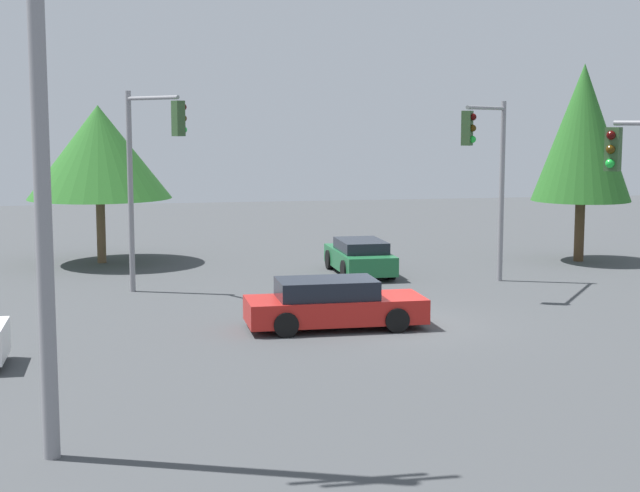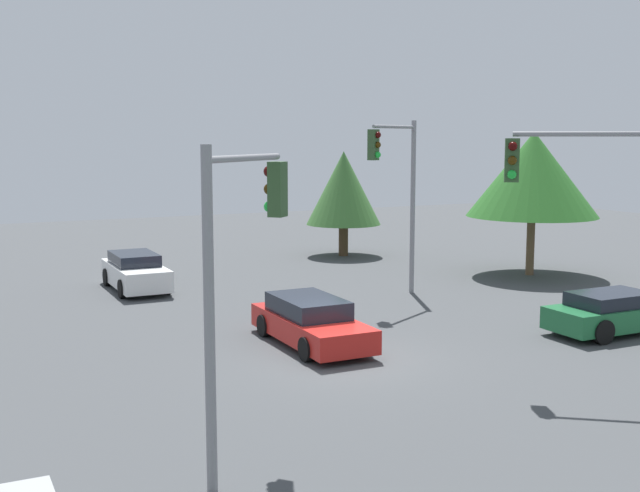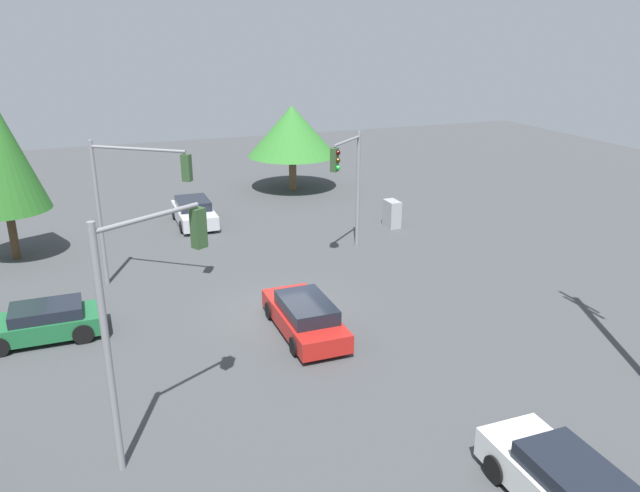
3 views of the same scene
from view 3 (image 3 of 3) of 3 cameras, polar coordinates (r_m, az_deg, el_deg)
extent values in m
plane|color=#424447|center=(24.24, -3.13, -6.18)|extent=(80.00, 80.00, 0.00)
cube|color=red|center=(22.64, -1.45, -6.69)|extent=(4.79, 1.81, 0.66)
cube|color=black|center=(22.18, -1.25, -5.60)|extent=(2.63, 1.59, 0.51)
cylinder|color=black|center=(23.76, -4.61, -5.91)|extent=(0.66, 0.22, 0.66)
cylinder|color=black|center=(24.24, -0.69, -5.30)|extent=(0.66, 0.22, 0.66)
cylinder|color=black|center=(21.23, -2.30, -9.14)|extent=(0.66, 0.22, 0.66)
cylinder|color=black|center=(21.76, 2.04, -8.37)|extent=(0.66, 0.22, 0.66)
cube|color=#1E6638|center=(24.21, -24.11, -6.64)|extent=(1.76, 4.33, 0.67)
cube|color=black|center=(23.98, -23.77, -5.43)|extent=(1.55, 2.38, 0.41)
cylinder|color=black|center=(25.19, -27.03, -6.52)|extent=(0.22, 0.72, 0.72)
cylinder|color=black|center=(23.44, -20.84, -7.51)|extent=(0.22, 0.72, 0.72)
cylinder|color=black|center=(24.96, -20.92, -5.84)|extent=(0.22, 0.72, 0.72)
cube|color=silver|center=(16.12, 21.46, -20.04)|extent=(4.46, 1.76, 0.80)
cube|color=black|center=(15.63, 22.32, -18.71)|extent=(2.45, 1.55, 0.44)
cylinder|color=black|center=(16.61, 15.77, -19.04)|extent=(0.70, 0.22, 0.70)
cylinder|color=black|center=(17.52, 20.41, -17.33)|extent=(0.70, 0.22, 0.70)
cube|color=silver|center=(35.45, -11.42, 2.83)|extent=(4.35, 1.91, 0.73)
cube|color=black|center=(35.49, -11.55, 3.86)|extent=(2.39, 1.68, 0.48)
cylinder|color=black|center=(34.39, -9.52, 2.05)|extent=(0.66, 0.22, 0.66)
cylinder|color=black|center=(34.11, -12.49, 1.71)|extent=(0.66, 0.22, 0.66)
cylinder|color=black|center=(36.93, -10.38, 3.22)|extent=(0.66, 0.22, 0.66)
cylinder|color=black|center=(36.67, -13.16, 2.91)|extent=(0.66, 0.22, 0.66)
cylinder|color=gray|center=(15.63, -18.85, -9.32)|extent=(0.18, 0.18, 6.49)
cylinder|color=gray|center=(15.22, -15.44, 2.53)|extent=(1.55, 2.61, 0.12)
cube|color=#2D4C28|center=(16.24, -11.05, 1.63)|extent=(0.41, 0.43, 1.05)
sphere|color=#360503|center=(16.27, -11.51, 2.87)|extent=(0.22, 0.22, 0.22)
sphere|color=#392605|center=(16.37, -11.44, 1.74)|extent=(0.22, 0.22, 0.22)
sphere|color=green|center=(16.47, -11.36, 0.63)|extent=(0.22, 0.22, 0.22)
cylinder|color=gray|center=(30.68, 3.48, 5.11)|extent=(0.18, 0.18, 5.76)
cylinder|color=gray|center=(28.91, 2.51, 9.57)|extent=(1.92, 2.08, 0.12)
cube|color=#2D4C28|center=(27.82, 1.33, 7.88)|extent=(0.44, 0.44, 1.05)
sphere|color=#360503|center=(27.68, 1.66, 8.53)|extent=(0.22, 0.22, 0.22)
sphere|color=#392605|center=(27.74, 1.66, 7.85)|extent=(0.22, 0.22, 0.22)
sphere|color=green|center=(27.81, 1.65, 7.17)|extent=(0.22, 0.22, 0.22)
cylinder|color=gray|center=(27.42, -19.54, 2.71)|extent=(0.18, 0.18, 6.20)
cylinder|color=gray|center=(25.64, -16.39, 8.51)|extent=(2.58, 3.42, 0.12)
cube|color=#2D4C28|center=(24.73, -12.10, 7.01)|extent=(0.43, 0.44, 1.05)
sphere|color=#360503|center=(24.81, -11.97, 7.85)|extent=(0.22, 0.22, 0.22)
sphere|color=#392605|center=(24.88, -11.91, 7.09)|extent=(0.22, 0.22, 0.22)
sphere|color=green|center=(24.95, -11.86, 6.34)|extent=(0.22, 0.22, 0.22)
cube|color=#9EA0A3|center=(34.49, 6.59, 2.95)|extent=(1.09, 0.63, 1.48)
cylinder|color=brown|center=(42.19, -2.51, 6.73)|extent=(0.50, 0.50, 2.33)
cone|color=#337A2D|center=(41.66, -2.57, 10.48)|extent=(5.90, 5.90, 3.27)
cylinder|color=#4C3823|center=(32.79, -26.26, 0.97)|extent=(0.39, 0.39, 2.40)
camera|label=1|loc=(35.26, 45.66, 5.76)|focal=55.00mm
camera|label=2|loc=(42.77, 1.68, 13.31)|focal=45.00mm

